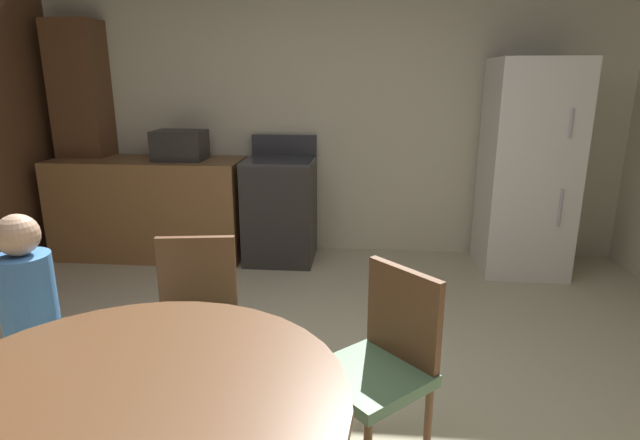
# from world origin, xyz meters

# --- Properties ---
(wall_back) EXTENTS (5.55, 0.12, 2.70)m
(wall_back) POSITION_xyz_m (0.00, 2.88, 1.35)
(wall_back) COLOR beige
(wall_back) RESTS_ON ground
(kitchen_counter) EXTENTS (1.72, 0.60, 0.90)m
(kitchen_counter) POSITION_xyz_m (-1.62, 2.48, 0.45)
(kitchen_counter) COLOR olive
(kitchen_counter) RESTS_ON ground
(pantry_column) EXTENTS (0.44, 0.36, 2.10)m
(pantry_column) POSITION_xyz_m (-2.26, 2.66, 1.05)
(pantry_column) COLOR brown
(pantry_column) RESTS_ON ground
(oven_range) EXTENTS (0.60, 0.60, 1.10)m
(oven_range) POSITION_xyz_m (-0.41, 2.49, 0.47)
(oven_range) COLOR #2D2B28
(oven_range) RESTS_ON ground
(refrigerator) EXTENTS (0.68, 0.68, 1.76)m
(refrigerator) POSITION_xyz_m (1.68, 2.43, 0.88)
(refrigerator) COLOR white
(refrigerator) RESTS_ON ground
(microwave) EXTENTS (0.44, 0.32, 0.26)m
(microwave) POSITION_xyz_m (-1.30, 2.48, 1.03)
(microwave) COLOR #2D2B28
(microwave) RESTS_ON kitchen_counter
(chair_northeast) EXTENTS (0.57, 0.57, 0.87)m
(chair_northeast) POSITION_xyz_m (0.44, -0.04, 0.50)
(chair_northeast) COLOR brown
(chair_northeast) RESTS_ON ground
(chair_north) EXTENTS (0.46, 0.46, 0.87)m
(chair_north) POSITION_xyz_m (-0.44, 0.26, 0.50)
(chair_north) COLOR brown
(chair_north) RESTS_ON ground
(person_child) EXTENTS (0.31, 0.31, 1.09)m
(person_child) POSITION_xyz_m (-1.02, -0.09, 0.58)
(person_child) COLOR #8C337A
(person_child) RESTS_ON ground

